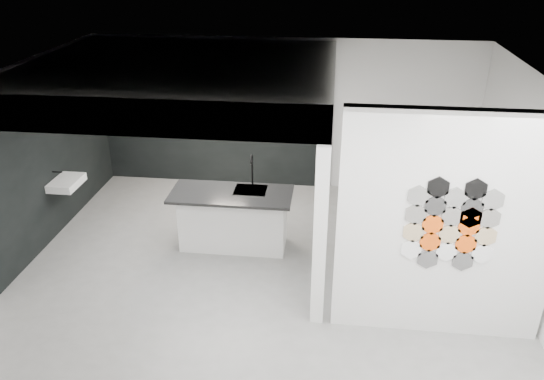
{
  "coord_description": "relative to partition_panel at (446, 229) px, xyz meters",
  "views": [
    {
      "loc": [
        0.89,
        -6.37,
        4.38
      ],
      "look_at": [
        0.1,
        0.3,
        1.15
      ],
      "focal_mm": 35.0,
      "sensor_mm": 36.0,
      "label": 1
    }
  ],
  "objects": [
    {
      "name": "bulkhead",
      "position": [
        -3.52,
        2.0,
        1.15
      ],
      "size": [
        4.4,
        4.0,
        0.4
      ],
      "primitive_type": "cube",
      "color": "silver",
      "rests_on": "corner_column"
    },
    {
      "name": "partition_panel",
      "position": [
        0.0,
        0.0,
        0.0
      ],
      "size": [
        2.45,
        0.15,
        2.8
      ],
      "primitive_type": "cube",
      "color": "silver",
      "rests_on": "floor"
    },
    {
      "name": "glass_bowl",
      "position": [
        -2.08,
        3.87,
        -0.03
      ],
      "size": [
        0.15,
        0.15,
        0.11
      ],
      "primitive_type": "cylinder",
      "rotation": [
        0.0,
        0.0,
        -0.0
      ],
      "color": "gray",
      "rests_on": "display_shelf"
    },
    {
      "name": "corner_column",
      "position": [
        -1.41,
        0.0,
        -0.22
      ],
      "size": [
        0.16,
        0.16,
        2.35
      ],
      "primitive_type": "cube",
      "color": "silver",
      "rests_on": "floor"
    },
    {
      "name": "display_shelf",
      "position": [
        -3.43,
        3.87,
        -0.1
      ],
      "size": [
        3.0,
        0.15,
        0.04
      ],
      "primitive_type": "cube",
      "color": "black",
      "rests_on": "bay_clad_back"
    },
    {
      "name": "fascia_beam",
      "position": [
        -3.52,
        0.08,
        1.15
      ],
      "size": [
        4.4,
        0.16,
        0.4
      ],
      "primitive_type": "cube",
      "color": "silver",
      "rests_on": "corner_column"
    },
    {
      "name": "bay_clad_back",
      "position": [
        -3.52,
        3.97,
        -0.22
      ],
      "size": [
        4.4,
        0.04,
        2.35
      ],
      "primitive_type": "cube",
      "color": "black",
      "rests_on": "floor"
    },
    {
      "name": "bottle_dark",
      "position": [
        -3.48,
        3.87,
        0.0
      ],
      "size": [
        0.07,
        0.07,
        0.16
      ],
      "primitive_type": "cylinder",
      "rotation": [
        0.0,
        0.0,
        -0.11
      ],
      "color": "black",
      "rests_on": "display_shelf"
    },
    {
      "name": "glass_vase",
      "position": [
        -2.08,
        3.87,
        -0.0
      ],
      "size": [
        0.15,
        0.15,
        0.15
      ],
      "primitive_type": "cylinder",
      "rotation": [
        0.0,
        0.0,
        0.43
      ],
      "color": "gray",
      "rests_on": "display_shelf"
    },
    {
      "name": "utensil_cup",
      "position": [
        -4.04,
        3.87,
        -0.04
      ],
      "size": [
        0.08,
        0.08,
        0.09
      ],
      "primitive_type": "cylinder",
      "rotation": [
        0.0,
        0.0,
        -0.13
      ],
      "color": "black",
      "rests_on": "display_shelf"
    },
    {
      "name": "kettle",
      "position": [
        -2.34,
        3.87,
        -0.01
      ],
      "size": [
        0.18,
        0.18,
        0.14
      ],
      "primitive_type": "ellipsoid",
      "rotation": [
        0.0,
        0.0,
        0.11
      ],
      "color": "black",
      "rests_on": "display_shelf"
    },
    {
      "name": "bay_clad_left",
      "position": [
        -5.7,
        2.0,
        -0.22
      ],
      "size": [
        0.04,
        4.0,
        2.35
      ],
      "primitive_type": "cube",
      "color": "black",
      "rests_on": "floor"
    },
    {
      "name": "hex_tile_cluster",
      "position": [
        0.03,
        -0.09,
        0.1
      ],
      "size": [
        1.04,
        0.02,
        1.16
      ],
      "color": "white",
      "rests_on": "partition_panel"
    },
    {
      "name": "kitchen_island",
      "position": [
        -2.76,
        1.61,
        -0.91
      ],
      "size": [
        1.81,
        0.8,
        1.46
      ],
      "rotation": [
        0.0,
        0.0,
        0.0
      ],
      "color": "silver",
      "rests_on": "floor"
    },
    {
      "name": "floor",
      "position": [
        -2.23,
        1.0,
        -1.4
      ],
      "size": [
        7.0,
        6.0,
        0.01
      ],
      "primitive_type": "cube",
      "color": "slate"
    },
    {
      "name": "wall_basin",
      "position": [
        -5.46,
        1.8,
        -0.55
      ],
      "size": [
        0.4,
        0.6,
        0.12
      ],
      "primitive_type": "cube",
      "color": "silver",
      "rests_on": "bay_clad_left"
    },
    {
      "name": "stockpot",
      "position": [
        -4.5,
        3.87,
        0.02
      ],
      "size": [
        0.26,
        0.26,
        0.19
      ],
      "primitive_type": "cylinder",
      "rotation": [
        0.0,
        0.0,
        -0.09
      ],
      "color": "black",
      "rests_on": "display_shelf"
    }
  ]
}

